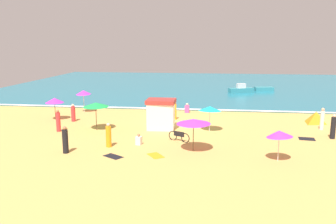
{
  "coord_description": "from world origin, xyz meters",
  "views": [
    {
      "loc": [
        3.02,
        -30.74,
        7.19
      ],
      "look_at": [
        -1.18,
        0.98,
        0.8
      ],
      "focal_mm": 37.81,
      "sensor_mm": 36.0,
      "label": 1
    }
  ],
  "objects_px": {
    "beach_umbrella_5": "(83,92)",
    "beachgoer_8": "(322,119)",
    "beachgoer_6": "(58,121)",
    "parked_bicycle": "(179,136)",
    "beachgoer_2": "(139,140)",
    "beach_umbrella_1": "(54,100)",
    "lifeguard_cabana": "(161,114)",
    "small_boat_1": "(241,90)",
    "small_boat_0": "(264,89)",
    "beachgoer_9": "(187,108)",
    "beach_umbrella_4": "(96,105)",
    "beachgoer_1": "(333,127)",
    "beach_umbrella_3": "(193,121)",
    "beachgoer_0": "(65,141)",
    "beach_umbrella_0": "(210,109)",
    "beachgoer_7": "(109,136)",
    "beach_tent": "(316,117)",
    "beachgoer_4": "(175,111)",
    "beach_umbrella_2": "(279,134)",
    "beachgoer_3": "(73,113)"
  },
  "relations": [
    {
      "from": "beachgoer_1",
      "to": "beachgoer_9",
      "type": "bearing_deg",
      "value": 143.82
    },
    {
      "from": "beach_umbrella_5",
      "to": "beachgoer_0",
      "type": "bearing_deg",
      "value": -74.27
    },
    {
      "from": "beach_umbrella_5",
      "to": "small_boat_1",
      "type": "xyz_separation_m",
      "value": [
        17.0,
        15.93,
        -1.54
      ]
    },
    {
      "from": "beachgoer_7",
      "to": "beachgoer_8",
      "type": "xyz_separation_m",
      "value": [
        16.07,
        7.02,
        0.09
      ]
    },
    {
      "from": "beach_umbrella_4",
      "to": "beachgoer_9",
      "type": "xyz_separation_m",
      "value": [
        6.84,
        8.29,
        -1.7
      ]
    },
    {
      "from": "parked_bicycle",
      "to": "beachgoer_9",
      "type": "bearing_deg",
      "value": 91.36
    },
    {
      "from": "beachgoer_3",
      "to": "small_boat_0",
      "type": "relative_size",
      "value": 0.56
    },
    {
      "from": "beachgoer_2",
      "to": "beach_umbrella_1",
      "type": "bearing_deg",
      "value": 143.51
    },
    {
      "from": "beach_umbrella_4",
      "to": "beachgoer_0",
      "type": "height_order",
      "value": "beach_umbrella_4"
    },
    {
      "from": "beachgoer_4",
      "to": "beachgoer_6",
      "type": "xyz_separation_m",
      "value": [
        -8.89,
        -5.63,
        -0.01
      ]
    },
    {
      "from": "beachgoer_6",
      "to": "parked_bicycle",
      "type": "bearing_deg",
      "value": -8.98
    },
    {
      "from": "beachgoer_1",
      "to": "beachgoer_0",
      "type": "bearing_deg",
      "value": -162.07
    },
    {
      "from": "beachgoer_6",
      "to": "beachgoer_2",
      "type": "bearing_deg",
      "value": -21.47
    },
    {
      "from": "beach_umbrella_0",
      "to": "small_boat_0",
      "type": "distance_m",
      "value": 25.48
    },
    {
      "from": "beachgoer_2",
      "to": "beachgoer_8",
      "type": "bearing_deg",
      "value": 23.83
    },
    {
      "from": "beachgoer_9",
      "to": "parked_bicycle",
      "type": "bearing_deg",
      "value": -88.64
    },
    {
      "from": "beach_tent",
      "to": "beachgoer_7",
      "type": "distance_m",
      "value": 18.9
    },
    {
      "from": "parked_bicycle",
      "to": "beachgoer_0",
      "type": "relative_size",
      "value": 0.9
    },
    {
      "from": "beach_umbrella_4",
      "to": "small_boat_0",
      "type": "height_order",
      "value": "beach_umbrella_4"
    },
    {
      "from": "beachgoer_2",
      "to": "beachgoer_4",
      "type": "bearing_deg",
      "value": 79.22
    },
    {
      "from": "beach_umbrella_5",
      "to": "beachgoer_8",
      "type": "height_order",
      "value": "beach_umbrella_5"
    },
    {
      "from": "lifeguard_cabana",
      "to": "small_boat_0",
      "type": "relative_size",
      "value": 0.87
    },
    {
      "from": "beach_umbrella_5",
      "to": "beach_tent",
      "type": "distance_m",
      "value": 22.53
    },
    {
      "from": "beach_umbrella_4",
      "to": "beachgoer_2",
      "type": "bearing_deg",
      "value": -40.53
    },
    {
      "from": "beachgoer_6",
      "to": "beach_umbrella_2",
      "type": "bearing_deg",
      "value": -17.27
    },
    {
      "from": "beach_umbrella_1",
      "to": "beachgoer_9",
      "type": "xyz_separation_m",
      "value": [
        11.94,
        5.02,
        -1.42
      ]
    },
    {
      "from": "beach_umbrella_5",
      "to": "beachgoer_9",
      "type": "distance_m",
      "value": 10.75
    },
    {
      "from": "lifeguard_cabana",
      "to": "small_boat_1",
      "type": "bearing_deg",
      "value": 69.65
    },
    {
      "from": "beachgoer_2",
      "to": "small_boat_0",
      "type": "distance_m",
      "value": 31.43
    },
    {
      "from": "beach_umbrella_0",
      "to": "beach_umbrella_5",
      "type": "distance_m",
      "value": 14.35
    },
    {
      "from": "lifeguard_cabana",
      "to": "beachgoer_4",
      "type": "bearing_deg",
      "value": 78.2
    },
    {
      "from": "beach_umbrella_2",
      "to": "beachgoer_9",
      "type": "relative_size",
      "value": 2.2
    },
    {
      "from": "beachgoer_8",
      "to": "beach_umbrella_5",
      "type": "bearing_deg",
      "value": 168.61
    },
    {
      "from": "beach_umbrella_5",
      "to": "beachgoer_8",
      "type": "xyz_separation_m",
      "value": [
        22.18,
        -4.47,
        -1.2
      ]
    },
    {
      "from": "lifeguard_cabana",
      "to": "beach_umbrella_3",
      "type": "bearing_deg",
      "value": -62.72
    },
    {
      "from": "beachgoer_4",
      "to": "beach_umbrella_3",
      "type": "bearing_deg",
      "value": -76.45
    },
    {
      "from": "beachgoer_0",
      "to": "beachgoer_9",
      "type": "height_order",
      "value": "beachgoer_0"
    },
    {
      "from": "beach_umbrella_1",
      "to": "beachgoer_1",
      "type": "height_order",
      "value": "beach_umbrella_1"
    },
    {
      "from": "beach_umbrella_4",
      "to": "beachgoer_1",
      "type": "distance_m",
      "value": 18.55
    },
    {
      "from": "beachgoer_8",
      "to": "beachgoer_0",
      "type": "bearing_deg",
      "value": -154.71
    },
    {
      "from": "beach_umbrella_2",
      "to": "small_boat_1",
      "type": "relative_size",
      "value": 0.6
    },
    {
      "from": "beachgoer_0",
      "to": "beachgoer_6",
      "type": "relative_size",
      "value": 1.01
    },
    {
      "from": "beach_umbrella_3",
      "to": "beachgoer_7",
      "type": "relative_size",
      "value": 1.86
    },
    {
      "from": "beach_umbrella_2",
      "to": "lifeguard_cabana",
      "type": "bearing_deg",
      "value": 139.46
    },
    {
      "from": "beach_umbrella_3",
      "to": "beachgoer_0",
      "type": "bearing_deg",
      "value": -170.16
    },
    {
      "from": "beach_umbrella_3",
      "to": "small_boat_0",
      "type": "bearing_deg",
      "value": 74.21
    },
    {
      "from": "lifeguard_cabana",
      "to": "beach_umbrella_5",
      "type": "relative_size",
      "value": 1.06
    },
    {
      "from": "beach_umbrella_1",
      "to": "small_boat_1",
      "type": "bearing_deg",
      "value": 46.87
    },
    {
      "from": "beach_umbrella_0",
      "to": "beach_umbrella_1",
      "type": "bearing_deg",
      "value": 170.44
    },
    {
      "from": "beach_umbrella_0",
      "to": "parked_bicycle",
      "type": "xyz_separation_m",
      "value": [
        -2.17,
        -3.3,
        -1.5
      ]
    }
  ]
}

